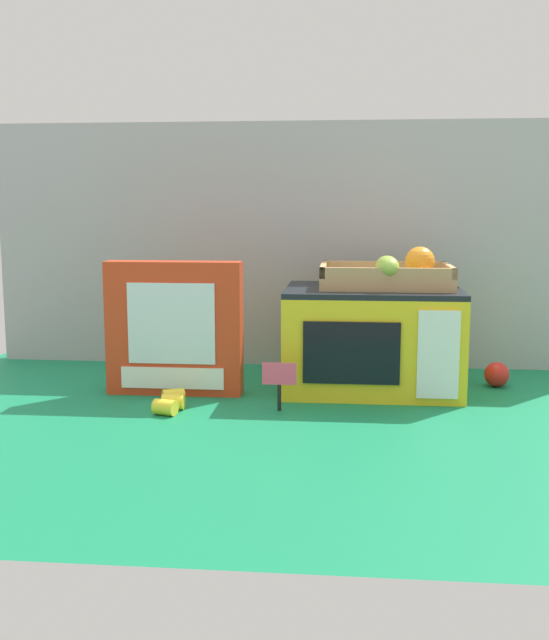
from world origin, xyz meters
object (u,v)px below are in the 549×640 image
object	(u,v)px
loose_toy_apple	(497,374)
cookie_set_box	(174,328)
loose_toy_banana	(171,402)
food_groups_crate	(390,276)
price_sign	(279,379)
toy_microwave	(372,339)

from	to	relation	value
loose_toy_apple	cookie_set_box	bearing A→B (deg)	-169.55
loose_toy_banana	loose_toy_apple	size ratio (longest dim) A/B	2.31
food_groups_crate	loose_toy_banana	distance (m)	0.56
food_groups_crate	loose_toy_banana	bearing A→B (deg)	-153.81
cookie_set_box	loose_toy_apple	world-z (taller)	cookie_set_box
price_sign	cookie_set_box	bearing A→B (deg)	153.58
toy_microwave	cookie_set_box	size ratio (longest dim) A/B	1.30
loose_toy_banana	loose_toy_apple	distance (m)	0.76
price_sign	loose_toy_apple	world-z (taller)	price_sign
food_groups_crate	price_sign	distance (m)	0.37
toy_microwave	food_groups_crate	bearing A→B (deg)	7.76
toy_microwave	cookie_set_box	world-z (taller)	cookie_set_box
toy_microwave	loose_toy_apple	xyz separation A→B (m)	(0.29, 0.05, -0.09)
toy_microwave	cookie_set_box	distance (m)	0.45
loose_toy_apple	toy_microwave	bearing A→B (deg)	-170.46
toy_microwave	loose_toy_banana	bearing A→B (deg)	-152.37
loose_toy_banana	loose_toy_apple	bearing A→B (deg)	20.68
food_groups_crate	loose_toy_apple	bearing A→B (deg)	9.80
cookie_set_box	price_sign	world-z (taller)	cookie_set_box
toy_microwave	food_groups_crate	xyz separation A→B (m)	(0.04, 0.01, 0.14)
toy_microwave	loose_toy_apple	bearing A→B (deg)	9.54
food_groups_crate	price_sign	size ratio (longest dim) A/B	2.92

